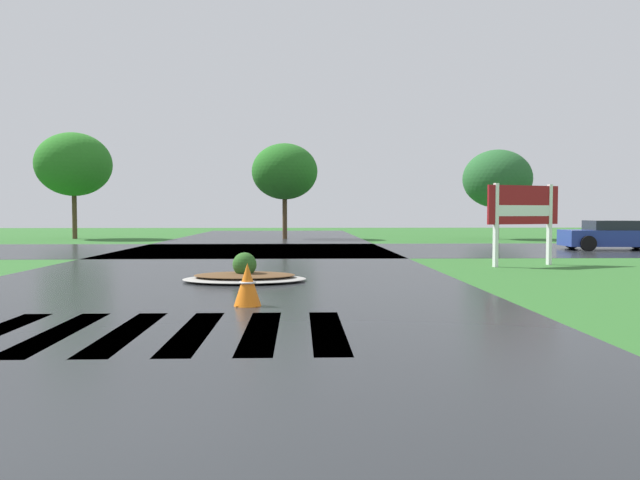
# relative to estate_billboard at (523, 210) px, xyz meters

# --- Properties ---
(ground_plane) EXTENTS (120.00, 120.00, 0.10)m
(ground_plane) POSITION_rel_estate_billboard_xyz_m (-8.59, -14.31, -1.74)
(ground_plane) COLOR #2D6628
(asphalt_roadway) EXTENTS (11.32, 80.00, 0.01)m
(asphalt_roadway) POSITION_rel_estate_billboard_xyz_m (-8.59, -4.31, -1.69)
(asphalt_roadway) COLOR #232628
(asphalt_roadway) RESTS_ON ground
(asphalt_cross_road) EXTENTS (90.00, 10.19, 0.01)m
(asphalt_cross_road) POSITION_rel_estate_billboard_xyz_m (-8.59, 8.03, -1.69)
(asphalt_cross_road) COLOR #232628
(asphalt_cross_road) RESTS_ON ground
(crosswalk_stripes) EXTENTS (4.95, 3.09, 0.01)m
(crosswalk_stripes) POSITION_rel_estate_billboard_xyz_m (-8.59, -9.98, -1.69)
(crosswalk_stripes) COLOR white
(crosswalk_stripes) RESTS_ON ground
(estate_billboard) EXTENTS (2.47, 1.03, 2.47)m
(estate_billboard) POSITION_rel_estate_billboard_xyz_m (0.00, 0.00, 0.00)
(estate_billboard) COLOR white
(estate_billboard) RESTS_ON ground
(median_island) EXTENTS (2.87, 1.88, 0.68)m
(median_island) POSITION_rel_estate_billboard_xyz_m (-8.00, -3.96, -1.55)
(median_island) COLOR #9E9B93
(median_island) RESTS_ON ground
(car_blue_compact) EXTENTS (4.31, 2.28, 1.26)m
(car_blue_compact) POSITION_rel_estate_billboard_xyz_m (6.74, 7.66, -1.09)
(car_blue_compact) COLOR navy
(car_blue_compact) RESTS_ON ground
(traffic_cone) EXTENTS (0.47, 0.47, 0.74)m
(traffic_cone) POSITION_rel_estate_billboard_xyz_m (-7.62, -7.70, -1.33)
(traffic_cone) COLOR orange
(traffic_cone) RESTS_ON ground
(background_treeline) EXTENTS (42.63, 5.81, 6.43)m
(background_treeline) POSITION_rel_estate_billboard_xyz_m (-14.89, 18.90, 2.29)
(background_treeline) COLOR #4C3823
(background_treeline) RESTS_ON ground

